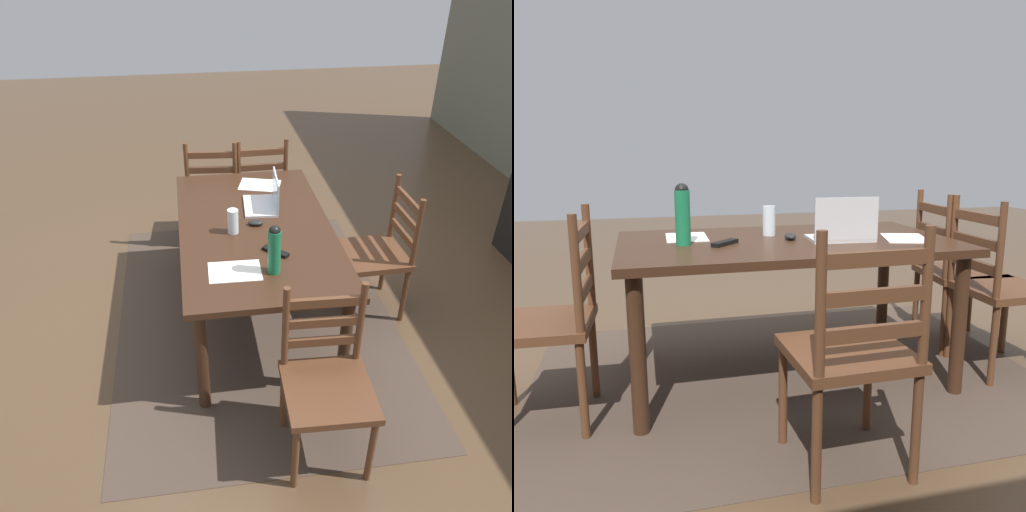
% 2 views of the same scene
% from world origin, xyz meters
% --- Properties ---
extents(ground_plane, '(14.00, 14.00, 0.00)m').
position_xyz_m(ground_plane, '(0.00, 0.00, 0.00)').
color(ground_plane, brown).
extents(area_rug, '(2.63, 1.91, 0.01)m').
position_xyz_m(area_rug, '(0.00, 0.00, 0.00)').
color(area_rug, '#47382D').
rests_on(area_rug, ground).
extents(dining_table, '(1.68, 0.97, 0.74)m').
position_xyz_m(dining_table, '(0.00, 0.00, 0.66)').
color(dining_table, '#382114').
rests_on(dining_table, ground).
extents(chair_far_head, '(0.45, 0.45, 0.95)m').
position_xyz_m(chair_far_head, '(-0.00, 0.86, 0.46)').
color(chair_far_head, '#56331E').
rests_on(chair_far_head, ground).
extents(chair_left_near, '(0.48, 0.48, 0.95)m').
position_xyz_m(chair_left_near, '(-1.13, -0.20, 0.46)').
color(chair_left_near, '#56331E').
rests_on(chair_left_near, ground).
extents(chair_right_far, '(0.46, 0.46, 0.95)m').
position_xyz_m(chair_right_far, '(1.13, 0.20, 0.46)').
color(chair_right_far, '#56331E').
rests_on(chair_right_far, ground).
extents(chair_left_far, '(0.45, 0.45, 0.95)m').
position_xyz_m(chair_left_far, '(-1.13, 0.20, 0.46)').
color(chair_left_far, '#56331E').
rests_on(chair_left_far, ground).
extents(laptop, '(0.34, 0.24, 0.23)m').
position_xyz_m(laptop, '(-0.26, 0.12, 0.80)').
color(laptop, silver).
rests_on(laptop, dining_table).
extents(water_bottle, '(0.07, 0.07, 0.30)m').
position_xyz_m(water_bottle, '(0.53, 0.03, 0.90)').
color(water_bottle, '#197247').
rests_on(water_bottle, dining_table).
extents(drinking_glass, '(0.07, 0.07, 0.16)m').
position_xyz_m(drinking_glass, '(0.06, -0.15, 0.82)').
color(drinking_glass, silver).
rests_on(drinking_glass, dining_table).
extents(computer_mouse, '(0.07, 0.11, 0.03)m').
position_xyz_m(computer_mouse, '(-0.02, 0.01, 0.76)').
color(computer_mouse, black).
rests_on(computer_mouse, dining_table).
extents(tv_remote, '(0.15, 0.15, 0.02)m').
position_xyz_m(tv_remote, '(0.33, 0.07, 0.75)').
color(tv_remote, black).
rests_on(tv_remote, dining_table).
extents(paper_stack_left, '(0.29, 0.34, 0.00)m').
position_xyz_m(paper_stack_left, '(-0.60, 0.12, 0.74)').
color(paper_stack_left, white).
rests_on(paper_stack_left, dining_table).
extents(paper_stack_right, '(0.22, 0.30, 0.00)m').
position_xyz_m(paper_stack_right, '(0.49, -0.19, 0.74)').
color(paper_stack_right, white).
rests_on(paper_stack_right, dining_table).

